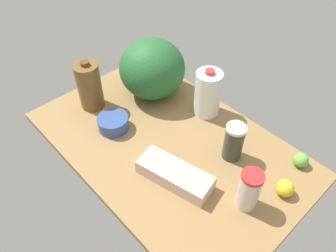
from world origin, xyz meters
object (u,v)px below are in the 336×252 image
object	(u,v)px
chocolate_milk_jug	(89,86)
lemon_loose	(285,188)
lime_far_back	(301,160)
watermelon	(152,69)
tumbler_cup	(250,189)
milk_jug	(208,93)
shaker_bottle	(234,142)
egg_carton	(175,175)
mixing_bowl	(113,123)

from	to	relation	value
chocolate_milk_jug	lemon_loose	xyz separation A→B (cm)	(-92.55, -24.35, -8.38)
lime_far_back	lemon_loose	bearing A→B (deg)	101.28
watermelon	lime_far_back	distance (cm)	78.52
tumbler_cup	milk_jug	bearing A→B (deg)	-30.84
shaker_bottle	lime_far_back	size ratio (longest dim) A/B	2.80
egg_carton	lime_far_back	xyz separation A→B (cm)	(-29.40, -42.77, -0.16)
egg_carton	lemon_loose	xyz separation A→B (cm)	(-32.75, -26.01, 0.19)
tumbler_cup	shaker_bottle	distance (cm)	23.11
egg_carton	shaker_bottle	xyz separation A→B (cm)	(-7.20, -26.06, 5.36)
lime_far_back	milk_jug	bearing A→B (deg)	4.91
lemon_loose	chocolate_milk_jug	bearing A→B (deg)	14.74
milk_jug	watermelon	bearing A→B (deg)	17.42
mixing_bowl	watermelon	world-z (taller)	watermelon
milk_jug	mixing_bowl	bearing A→B (deg)	61.34
shaker_bottle	watermelon	distance (cm)	54.81
watermelon	egg_carton	bearing A→B (deg)	147.79
egg_carton	watermelon	world-z (taller)	watermelon
chocolate_milk_jug	shaker_bottle	bearing A→B (deg)	-159.98
chocolate_milk_jug	shaker_bottle	size ratio (longest dim) A/B	1.47
tumbler_cup	mixing_bowl	world-z (taller)	tumbler_cup
egg_carton	lemon_loose	bearing A→B (deg)	-155.00
milk_jug	tumbler_cup	bearing A→B (deg)	149.16
mixing_bowl	watermelon	bearing A→B (deg)	-76.70
tumbler_cup	watermelon	world-z (taller)	watermelon
shaker_bottle	lime_far_back	xyz separation A→B (cm)	(-22.20, -16.70, -5.52)
chocolate_milk_jug	shaker_bottle	world-z (taller)	chocolate_milk_jug
shaker_bottle	lemon_loose	size ratio (longest dim) A/B	2.51
egg_carton	watermelon	distance (cm)	56.89
egg_carton	tumbler_cup	world-z (taller)	tumbler_cup
tumbler_cup	mixing_bowl	size ratio (longest dim) A/B	1.25
egg_carton	lemon_loose	world-z (taller)	lemon_loose
tumbler_cup	watermelon	distance (cm)	75.12
tumbler_cup	milk_jug	size ratio (longest dim) A/B	0.72
tumbler_cup	chocolate_milk_jug	world-z (taller)	chocolate_milk_jug
chocolate_milk_jug	milk_jug	bearing A→B (deg)	-137.98
lime_far_back	tumbler_cup	bearing A→B (deg)	82.99
lime_far_back	egg_carton	bearing A→B (deg)	55.49
milk_jug	watermelon	size ratio (longest dim) A/B	0.76
tumbler_cup	milk_jug	xyz separation A→B (cm)	(44.40, -26.50, 2.53)
shaker_bottle	mixing_bowl	world-z (taller)	shaker_bottle
shaker_bottle	milk_jug	world-z (taller)	milk_jug
milk_jug	lime_far_back	xyz separation A→B (cm)	(-48.16, -4.14, -8.27)
lemon_loose	lime_far_back	size ratio (longest dim) A/B	1.12
mixing_bowl	milk_jug	world-z (taller)	milk_jug
watermelon	lime_far_back	size ratio (longest dim) A/B	5.23
milk_jug	watermelon	world-z (taller)	watermelon
shaker_bottle	mixing_bowl	distance (cm)	54.41
tumbler_cup	lime_far_back	xyz separation A→B (cm)	(-3.77, -30.64, -5.74)
shaker_bottle	watermelon	world-z (taller)	watermelon
watermelon	lemon_loose	world-z (taller)	watermelon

